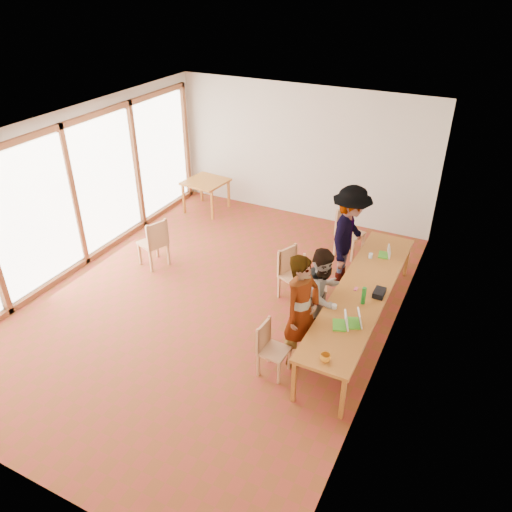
{
  "coord_description": "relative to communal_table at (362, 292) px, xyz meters",
  "views": [
    {
      "loc": [
        3.89,
        -6.1,
        5.19
      ],
      "look_at": [
        0.8,
        0.08,
        1.1
      ],
      "focal_mm": 35.0,
      "sensor_mm": 36.0,
      "label": 1
    }
  ],
  "objects": [
    {
      "name": "chair_far",
      "position": [
        -1.37,
        0.34,
        -0.12
      ],
      "size": [
        0.58,
        0.58,
        0.5
      ],
      "rotation": [
        0.0,
        0.0,
        -0.4
      ],
      "color": "tan",
      "rests_on": "ground"
    },
    {
      "name": "wall_back",
      "position": [
        -2.5,
        3.56,
        0.8
      ],
      "size": [
        6.0,
        0.1,
        3.0
      ],
      "primitive_type": "cube",
      "color": "beige",
      "rests_on": "ground"
    },
    {
      "name": "ground",
      "position": [
        -2.5,
        -0.44,
        -0.7
      ],
      "size": [
        8.0,
        8.0,
        0.0
      ],
      "primitive_type": "plane",
      "color": "maroon",
      "rests_on": "ground"
    },
    {
      "name": "person_near",
      "position": [
        -0.58,
        -1.15,
        0.2
      ],
      "size": [
        0.61,
        0.75,
        1.8
      ],
      "primitive_type": "imported",
      "rotation": [
        0.0,
        0.0,
        1.27
      ],
      "color": "gray",
      "rests_on": "ground"
    },
    {
      "name": "chair_empty",
      "position": [
        -0.98,
        2.24,
        -0.08
      ],
      "size": [
        0.57,
        0.57,
        0.54
      ],
      "rotation": [
        0.0,
        0.0,
        -0.25
      ],
      "color": "tan",
      "rests_on": "ground"
    },
    {
      "name": "laptop_far",
      "position": [
        0.07,
        1.2,
        0.1
      ],
      "size": [
        0.23,
        0.26,
        0.2
      ],
      "rotation": [
        0.0,
        0.0,
        0.14
      ],
      "color": "green",
      "rests_on": "communal_table"
    },
    {
      "name": "chair_spare",
      "position": [
        -4.09,
        0.1,
        -0.09
      ],
      "size": [
        0.6,
        0.6,
        0.54
      ],
      "rotation": [
        0.0,
        0.0,
        2.79
      ],
      "color": "tan",
      "rests_on": "ground"
    },
    {
      "name": "window_wall",
      "position": [
        -5.46,
        -0.44,
        0.8
      ],
      "size": [
        0.1,
        8.0,
        3.0
      ],
      "primitive_type": "cube",
      "color": "white",
      "rests_on": "ground"
    },
    {
      "name": "person_mid",
      "position": [
        -0.5,
        -0.48,
        0.09
      ],
      "size": [
        0.78,
        0.9,
        1.59
      ],
      "primitive_type": "imported",
      "rotation": [
        0.0,
        0.0,
        1.31
      ],
      "color": "gray",
      "rests_on": "ground"
    },
    {
      "name": "pink_phone",
      "position": [
        -0.1,
        -0.04,
        0.05
      ],
      "size": [
        0.05,
        0.1,
        0.01
      ],
      "primitive_type": "cube",
      "color": "#CB486B",
      "rests_on": "communal_table"
    },
    {
      "name": "condiment_cup",
      "position": [
        -0.25,
        -0.67,
        0.08
      ],
      "size": [
        0.08,
        0.08,
        0.06
      ],
      "primitive_type": "cylinder",
      "color": "white",
      "rests_on": "communal_table"
    },
    {
      "name": "chair_mid",
      "position": [
        -0.97,
        0.18,
        -0.13
      ],
      "size": [
        0.55,
        0.55,
        0.49
      ],
      "rotation": [
        0.0,
        0.0,
        0.35
      ],
      "color": "tan",
      "rests_on": "ground"
    },
    {
      "name": "laptop_mid",
      "position": [
        0.15,
        -0.89,
        0.11
      ],
      "size": [
        0.3,
        0.32,
        0.22
      ],
      "rotation": [
        0.0,
        0.0,
        0.4
      ],
      "color": "green",
      "rests_on": "communal_table"
    },
    {
      "name": "wall_right",
      "position": [
        0.5,
        -0.44,
        0.8
      ],
      "size": [
        0.1,
        8.0,
        3.0
      ],
      "primitive_type": "cube",
      "color": "beige",
      "rests_on": "ground"
    },
    {
      "name": "side_table",
      "position": [
        -4.58,
        2.76,
        -0.03
      ],
      "size": [
        0.9,
        0.9,
        0.75
      ],
      "rotation": [
        0.0,
        0.0,
        -0.1
      ],
      "color": "#C46F2B",
      "rests_on": "ground"
    },
    {
      "name": "person_far",
      "position": [
        -0.64,
        1.25,
        0.25
      ],
      "size": [
        0.72,
        1.24,
        1.9
      ],
      "primitive_type": "imported",
      "rotation": [
        0.0,
        0.0,
        1.58
      ],
      "color": "gray",
      "rests_on": "ground"
    },
    {
      "name": "wall_front",
      "position": [
        -2.5,
        -4.44,
        0.8
      ],
      "size": [
        6.0,
        0.1,
        3.0
      ],
      "primitive_type": "cube",
      "color": "beige",
      "rests_on": "ground"
    },
    {
      "name": "black_pouch",
      "position": [
        0.27,
        -0.04,
        0.09
      ],
      "size": [
        0.16,
        0.26,
        0.09
      ],
      "primitive_type": "cube",
      "color": "black",
      "rests_on": "communal_table"
    },
    {
      "name": "green_bottle",
      "position": [
        0.1,
        -0.36,
        0.19
      ],
      "size": [
        0.07,
        0.07,
        0.28
      ],
      "primitive_type": "cylinder",
      "color": "#1F8228",
      "rests_on": "communal_table"
    },
    {
      "name": "chair_near",
      "position": [
        -0.9,
        -1.56,
        -0.19
      ],
      "size": [
        0.41,
        0.41,
        0.44
      ],
      "rotation": [
        0.0,
        0.0,
        -0.06
      ],
      "color": "tan",
      "rests_on": "ground"
    },
    {
      "name": "laptop_near",
      "position": [
        -0.0,
        -1.02,
        0.11
      ],
      "size": [
        0.3,
        0.31,
        0.22
      ],
      "rotation": [
        0.0,
        0.0,
        0.34
      ],
      "color": "green",
      "rests_on": "communal_table"
    },
    {
      "name": "yellow_mug",
      "position": [
        0.02,
        -1.81,
        0.1
      ],
      "size": [
        0.18,
        0.18,
        0.11
      ],
      "primitive_type": "imported",
      "rotation": [
        0.0,
        0.0,
        0.33
      ],
      "color": "orange",
      "rests_on": "communal_table"
    },
    {
      "name": "clear_glass",
      "position": [
        -0.16,
        1.01,
        0.09
      ],
      "size": [
        0.07,
        0.07,
        0.09
      ],
      "primitive_type": "cylinder",
      "color": "silver",
      "rests_on": "communal_table"
    },
    {
      "name": "ceiling",
      "position": [
        -2.5,
        -0.44,
        2.32
      ],
      "size": [
        6.0,
        8.0,
        0.04
      ],
      "primitive_type": "cube",
      "color": "white",
      "rests_on": "wall_back"
    },
    {
      "name": "communal_table",
      "position": [
        0.0,
        0.0,
        0.0
      ],
      "size": [
        0.8,
        4.0,
        0.75
      ],
      "color": "#C46F2B",
      "rests_on": "ground"
    }
  ]
}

